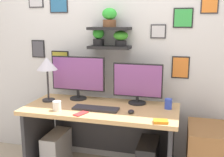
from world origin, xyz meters
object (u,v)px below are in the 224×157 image
Objects in this scene: desk at (103,126)px; monitor_left at (78,76)px; cell_phone at (81,114)px; computer_mouse at (131,112)px; pen_cup at (168,104)px; desk_lamp at (47,66)px; coffee_mug at (57,106)px; monitor_right at (138,83)px; scissors_tray at (161,121)px; computer_tower_left at (57,152)px; keyboard at (96,109)px.

monitor_left reaches higher than desk.
computer_mouse is at bearing 39.97° from cell_phone.
pen_cup is (0.76, 0.37, 0.05)m from cell_phone.
cell_phone is at bearing -154.21° from pen_cup.
monitor_left is 6.57× the size of computer_mouse.
monitor_left is 0.76m from computer_mouse.
desk_lamp is 5.20× the size of coffee_mug.
monitor_right is at bearing 26.88° from desk.
scissors_tray is (0.61, -0.33, 0.23)m from desk.
coffee_mug is at bearing 175.57° from scissors_tray.
computer_tower_left is (-1.11, 0.28, -0.55)m from scissors_tray.
cell_phone is (0.49, -0.31, -0.37)m from desk_lamp.
desk_lamp is at bearing -149.44° from monitor_left.
desk_lamp is 3.90× the size of scissors_tray.
desk_lamp reaches higher than computer_tower_left.
monitor_left reaches higher than computer_tower_left.
desk_lamp is (-0.92, -0.16, 0.16)m from monitor_right.
desk is 0.60m from computer_tower_left.
monitor_right is at bearing 162.36° from pen_cup.
coffee_mug is (-0.69, -0.10, 0.03)m from computer_mouse.
keyboard is 1.06× the size of computer_tower_left.
pen_cup is (1.24, 0.06, -0.33)m from desk_lamp.
monitor_left reaches higher than computer_mouse.
keyboard is at bearing -138.79° from monitor_right.
cell_phone is 0.72m from computer_tower_left.
monitor_left is at bearing 153.11° from desk.
coffee_mug is at bearing -168.93° from cell_phone.
monitor_right reaches higher than coffee_mug.
monitor_right reaches higher than scissors_tray.
coffee_mug is at bearing -57.82° from computer_tower_left.
computer_tower_left is (-0.82, 0.10, -0.56)m from computer_mouse.
coffee_mug reaches higher than cell_phone.
monitor_left is at bearing 174.00° from pen_cup.
computer_mouse is (0.32, -0.15, 0.23)m from desk.
coffee_mug is at bearing -162.51° from pen_cup.
pen_cup is 0.83× the size of scissors_tray.
desk_lamp is (-0.92, 0.16, 0.36)m from computer_mouse.
pen_cup reaches higher than keyboard.
desk is 0.84m from desk_lamp.
scissors_tray is (0.28, -0.50, -0.21)m from monitor_right.
computer_tower_left is at bearing -174.16° from desk.
monitor_right is at bearing 41.21° from keyboard.
monitor_right is 5.61× the size of computer_mouse.
computer_tower_left is (-0.13, 0.21, -0.59)m from coffee_mug.
pen_cup reaches higher than computer_mouse.
keyboard is 0.66m from scissors_tray.
monitor_left is 4.22× the size of cell_phone.
computer_tower_left is at bearing -174.31° from pen_cup.
computer_mouse is 0.39m from pen_cup.
cell_phone is at bearing -32.24° from desk_lamp.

